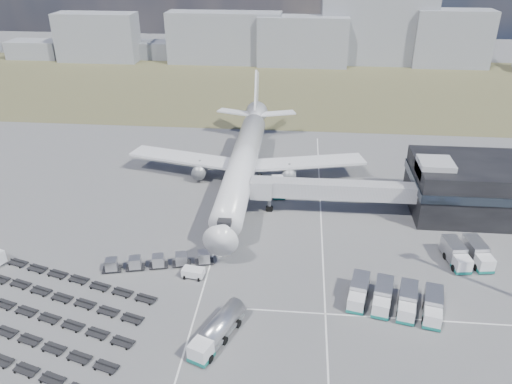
{
  "coord_description": "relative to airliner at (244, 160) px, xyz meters",
  "views": [
    {
      "loc": [
        11.39,
        -62.61,
        46.76
      ],
      "look_at": [
        3.66,
        20.37,
        4.0
      ],
      "focal_mm": 35.0,
      "sensor_mm": 36.0,
      "label": 1
    }
  ],
  "objects": [
    {
      "name": "jet_bridge",
      "position": [
        15.9,
        -11.95,
        -0.24
      ],
      "size": [
        30.3,
        3.8,
        7.05
      ],
      "color": "#939399",
      "rests_on": "ground"
    },
    {
      "name": "fuel_tanker",
      "position": [
        1.89,
        -46.76,
        -3.63
      ],
      "size": [
        6.3,
        10.49,
        3.32
      ],
      "rotation": [
        0.0,
        0.0,
        -0.39
      ],
      "color": "silver",
      "rests_on": "ground"
    },
    {
      "name": "baggage_dollies",
      "position": [
        -23.67,
        -44.77,
        -4.93
      ],
      "size": [
        33.9,
        26.06,
        0.72
      ],
      "rotation": [
        0.0,
        0.0,
        -0.29
      ],
      "color": "black",
      "rests_on": "ground"
    },
    {
      "name": "catering_truck",
      "position": [
        7.5,
        -4.6,
        -3.89
      ],
      "size": [
        3.25,
        6.27,
        2.75
      ],
      "rotation": [
        0.0,
        0.0,
        0.14
      ],
      "color": "silver",
      "rests_on": "ground"
    },
    {
      "name": "pushback_tug",
      "position": [
        -4.0,
        -33.72,
        -4.55
      ],
      "size": [
        3.51,
        2.27,
        1.48
      ],
      "primitive_type": "cube",
      "rotation": [
        0.0,
        0.0,
        -0.13
      ],
      "color": "silver",
      "rests_on": "ground"
    },
    {
      "name": "ground",
      "position": [
        0.0,
        -32.38,
        -5.29
      ],
      "size": [
        420.0,
        420.0,
        0.0
      ],
      "primitive_type": "plane",
      "color": "#565659",
      "rests_on": "ground"
    },
    {
      "name": "grass_strip",
      "position": [
        0.0,
        77.62,
        -5.29
      ],
      "size": [
        420.0,
        90.0,
        0.01
      ],
      "primitive_type": "cube",
      "color": "#47432A",
      "rests_on": "ground"
    },
    {
      "name": "service_trucks_near",
      "position": [
        25.68,
        -38.07,
        -3.78
      ],
      "size": [
        13.78,
        9.56,
        2.79
      ],
      "rotation": [
        0.0,
        0.0,
        -0.23
      ],
      "color": "silver",
      "rests_on": "ground"
    },
    {
      "name": "uld_row",
      "position": [
        -10.0,
        -31.72,
        -4.15
      ],
      "size": [
        17.28,
        5.77,
        1.9
      ],
      "rotation": [
        0.0,
        0.0,
        0.23
      ],
      "color": "black",
      "rests_on": "ground"
    },
    {
      "name": "service_trucks_far",
      "position": [
        38.82,
        -25.74,
        -3.7
      ],
      "size": [
        7.09,
        8.11,
        2.94
      ],
      "rotation": [
        0.0,
        0.0,
        0.15
      ],
      "color": "silver",
      "rests_on": "ground"
    },
    {
      "name": "lane_markings",
      "position": [
        9.77,
        -29.38,
        -5.29
      ],
      "size": [
        47.12,
        110.0,
        0.01
      ],
      "color": "silver",
      "rests_on": "ground"
    },
    {
      "name": "terminal",
      "position": [
        47.77,
        -8.41,
        -0.04
      ],
      "size": [
        30.4,
        16.4,
        11.0
      ],
      "color": "black",
      "rests_on": "ground"
    },
    {
      "name": "airliner",
      "position": [
        0.0,
        0.0,
        0.0
      ],
      "size": [
        51.59,
        64.53,
        17.62
      ],
      "color": "silver",
      "rests_on": "ground"
    },
    {
      "name": "skyline",
      "position": [
        8.0,
        114.12,
        4.4
      ],
      "size": [
        298.89,
        24.03,
        25.88
      ],
      "color": "gray",
      "rests_on": "ground"
    }
  ]
}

